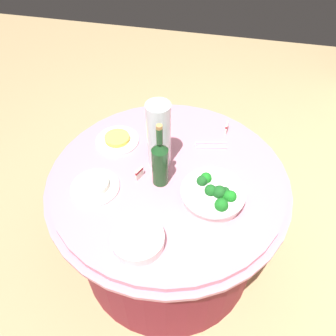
{
  "coord_description": "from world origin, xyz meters",
  "views": [
    {
      "loc": [
        1.03,
        0.22,
        1.93
      ],
      "look_at": [
        0.0,
        0.0,
        0.79
      ],
      "focal_mm": 36.26,
      "sensor_mm": 36.0,
      "label": 1
    }
  ],
  "objects_px": {
    "plate_stack": "(138,240)",
    "food_plate_fried_egg": "(117,140)",
    "serving_tongs": "(210,145)",
    "broccoli_bowl": "(214,195)",
    "label_placard_front": "(161,131)",
    "label_placard_rear": "(227,127)",
    "food_plate_rice": "(95,186)",
    "label_placard_mid": "(139,173)",
    "decorative_fruit_vase": "(159,139)",
    "wine_bottle": "(160,162)"
  },
  "relations": [
    {
      "from": "wine_bottle",
      "to": "decorative_fruit_vase",
      "type": "bearing_deg",
      "value": -164.55
    },
    {
      "from": "label_placard_front",
      "to": "food_plate_rice",
      "type": "bearing_deg",
      "value": -27.16
    },
    {
      "from": "broccoli_bowl",
      "to": "food_plate_rice",
      "type": "distance_m",
      "value": 0.53
    },
    {
      "from": "label_placard_mid",
      "to": "label_placard_rear",
      "type": "relative_size",
      "value": 1.0
    },
    {
      "from": "label_placard_rear",
      "to": "label_placard_mid",
      "type": "bearing_deg",
      "value": -41.33
    },
    {
      "from": "food_plate_fried_egg",
      "to": "label_placard_front",
      "type": "relative_size",
      "value": 4.0
    },
    {
      "from": "label_placard_mid",
      "to": "broccoli_bowl",
      "type": "bearing_deg",
      "value": 80.14
    },
    {
      "from": "wine_bottle",
      "to": "label_placard_mid",
      "type": "bearing_deg",
      "value": -90.31
    },
    {
      "from": "serving_tongs",
      "to": "label_placard_mid",
      "type": "relative_size",
      "value": 3.05
    },
    {
      "from": "broccoli_bowl",
      "to": "serving_tongs",
      "type": "xyz_separation_m",
      "value": [
        -0.35,
        -0.06,
        -0.04
      ]
    },
    {
      "from": "broccoli_bowl",
      "to": "food_plate_rice",
      "type": "bearing_deg",
      "value": -85.29
    },
    {
      "from": "plate_stack",
      "to": "label_placard_rear",
      "type": "xyz_separation_m",
      "value": [
        -0.75,
        0.28,
        0.01
      ]
    },
    {
      "from": "wine_bottle",
      "to": "serving_tongs",
      "type": "height_order",
      "value": "wine_bottle"
    },
    {
      "from": "broccoli_bowl",
      "to": "food_plate_rice",
      "type": "relative_size",
      "value": 1.27
    },
    {
      "from": "broccoli_bowl",
      "to": "plate_stack",
      "type": "distance_m",
      "value": 0.38
    },
    {
      "from": "plate_stack",
      "to": "food_plate_rice",
      "type": "relative_size",
      "value": 0.95
    },
    {
      "from": "decorative_fruit_vase",
      "to": "label_placard_rear",
      "type": "height_order",
      "value": "decorative_fruit_vase"
    },
    {
      "from": "broccoli_bowl",
      "to": "label_placard_rear",
      "type": "bearing_deg",
      "value": 178.68
    },
    {
      "from": "label_placard_front",
      "to": "label_placard_mid",
      "type": "height_order",
      "value": "same"
    },
    {
      "from": "wine_bottle",
      "to": "label_placard_front",
      "type": "height_order",
      "value": "wine_bottle"
    },
    {
      "from": "broccoli_bowl",
      "to": "label_placard_front",
      "type": "relative_size",
      "value": 5.09
    },
    {
      "from": "wine_bottle",
      "to": "label_placard_front",
      "type": "distance_m",
      "value": 0.33
    },
    {
      "from": "food_plate_fried_egg",
      "to": "label_placard_mid",
      "type": "distance_m",
      "value": 0.28
    },
    {
      "from": "label_placard_mid",
      "to": "label_placard_rear",
      "type": "height_order",
      "value": "same"
    },
    {
      "from": "serving_tongs",
      "to": "label_placard_mid",
      "type": "height_order",
      "value": "label_placard_mid"
    },
    {
      "from": "decorative_fruit_vase",
      "to": "serving_tongs",
      "type": "height_order",
      "value": "decorative_fruit_vase"
    },
    {
      "from": "wine_bottle",
      "to": "label_placard_mid",
      "type": "distance_m",
      "value": 0.14
    },
    {
      "from": "food_plate_fried_egg",
      "to": "serving_tongs",
      "type": "bearing_deg",
      "value": 98.38
    },
    {
      "from": "food_plate_rice",
      "to": "label_placard_front",
      "type": "bearing_deg",
      "value": 152.84
    },
    {
      "from": "decorative_fruit_vase",
      "to": "serving_tongs",
      "type": "distance_m",
      "value": 0.31
    },
    {
      "from": "broccoli_bowl",
      "to": "label_placard_rear",
      "type": "relative_size",
      "value": 5.09
    },
    {
      "from": "wine_bottle",
      "to": "serving_tongs",
      "type": "relative_size",
      "value": 2.0
    },
    {
      "from": "decorative_fruit_vase",
      "to": "label_placard_front",
      "type": "relative_size",
      "value": 6.18
    },
    {
      "from": "label_placard_rear",
      "to": "wine_bottle",
      "type": "bearing_deg",
      "value": -32.43
    },
    {
      "from": "food_plate_fried_egg",
      "to": "label_placard_mid",
      "type": "relative_size",
      "value": 4.0
    },
    {
      "from": "plate_stack",
      "to": "food_plate_fried_egg",
      "type": "relative_size",
      "value": 0.95
    },
    {
      "from": "decorative_fruit_vase",
      "to": "food_plate_fried_egg",
      "type": "distance_m",
      "value": 0.3
    },
    {
      "from": "decorative_fruit_vase",
      "to": "label_placard_rear",
      "type": "distance_m",
      "value": 0.43
    },
    {
      "from": "food_plate_rice",
      "to": "food_plate_fried_egg",
      "type": "distance_m",
      "value": 0.32
    },
    {
      "from": "food_plate_fried_egg",
      "to": "plate_stack",
      "type": "bearing_deg",
      "value": 25.75
    },
    {
      "from": "serving_tongs",
      "to": "label_placard_rear",
      "type": "bearing_deg",
      "value": 150.79
    },
    {
      "from": "label_placard_rear",
      "to": "plate_stack",
      "type": "bearing_deg",
      "value": -20.22
    },
    {
      "from": "label_placard_front",
      "to": "label_placard_rear",
      "type": "bearing_deg",
      "value": 107.71
    },
    {
      "from": "wine_bottle",
      "to": "label_placard_rear",
      "type": "height_order",
      "value": "wine_bottle"
    },
    {
      "from": "broccoli_bowl",
      "to": "wine_bottle",
      "type": "bearing_deg",
      "value": -103.54
    },
    {
      "from": "food_plate_rice",
      "to": "wine_bottle",
      "type": "bearing_deg",
      "value": 110.42
    },
    {
      "from": "serving_tongs",
      "to": "label_placard_front",
      "type": "relative_size",
      "value": 3.05
    },
    {
      "from": "broccoli_bowl",
      "to": "plate_stack",
      "type": "relative_size",
      "value": 1.33
    },
    {
      "from": "serving_tongs",
      "to": "label_placard_front",
      "type": "bearing_deg",
      "value": -94.65
    },
    {
      "from": "food_plate_rice",
      "to": "label_placard_rear",
      "type": "xyz_separation_m",
      "value": [
        -0.52,
        0.54,
        0.02
      ]
    }
  ]
}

